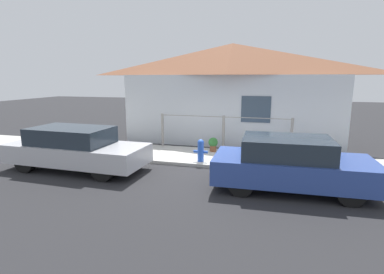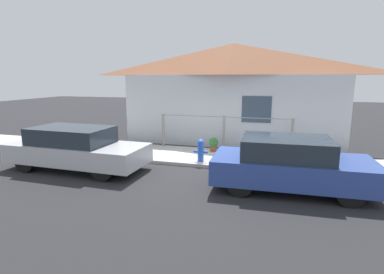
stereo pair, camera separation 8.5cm
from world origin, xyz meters
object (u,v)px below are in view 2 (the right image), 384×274
Objects in this scene: fire_hydrant at (201,150)px; potted_plant_near_hydrant at (213,144)px; car_left at (76,148)px; car_right at (290,164)px.

fire_hydrant reaches higher than potted_plant_near_hydrant.
potted_plant_near_hydrant is (3.64, 2.93, -0.27)m from car_left.
fire_hydrant is (3.52, 1.53, -0.18)m from car_left.
car_left reaches higher than fire_hydrant.
fire_hydrant is at bearing 25.04° from car_left.
fire_hydrant is 1.41m from potted_plant_near_hydrant.
car_left is 8.35× the size of potted_plant_near_hydrant.
car_left is 6.19m from car_right.
fire_hydrant is at bearing 148.43° from car_right.
fire_hydrant is at bearing -94.90° from potted_plant_near_hydrant.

